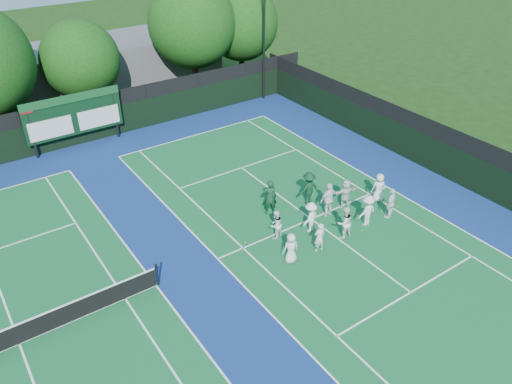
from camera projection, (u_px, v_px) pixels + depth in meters
ground at (324, 229)px, 24.42m from camera, size 120.00×120.00×0.00m
court_apron at (208, 263)px, 22.22m from camera, size 34.00×32.00×0.01m
near_court at (311, 219)px, 25.11m from camera, size 11.05×23.85×0.01m
left_court at (19, 344)px, 18.37m from camera, size 11.05×23.85×0.01m
back_fence at (90, 121)px, 31.95m from camera, size 34.00×0.08×3.00m
divider_fence_right at (433, 149)px, 28.72m from camera, size 0.08×32.00×3.00m
scoreboard at (73, 115)px, 30.73m from camera, size 6.00×0.21×3.55m
clubhouse at (104, 67)px, 39.11m from camera, size 18.00×6.00×4.00m
light_pole_right at (264, 15)px, 35.61m from camera, size 1.20×0.30×10.12m
tennis_net at (16, 335)px, 18.11m from camera, size 11.30×0.10×1.10m
tree_c at (82, 61)px, 33.55m from camera, size 5.23×5.23×6.91m
tree_d at (193, 25)px, 37.05m from camera, size 6.54×6.54×8.75m
tree_e at (242, 25)px, 39.42m from camera, size 5.86×5.86×7.87m
tennis_ball_1 at (312, 194)px, 27.03m from camera, size 0.07×0.07×0.07m
tennis_ball_2 at (398, 206)px, 26.04m from camera, size 0.07×0.07×0.07m
tennis_ball_3 at (245, 242)px, 23.46m from camera, size 0.07×0.07×0.07m
tennis_ball_4 at (327, 209)px, 25.82m from camera, size 0.07×0.07×0.07m
tennis_ball_5 at (362, 230)px, 24.25m from camera, size 0.07×0.07×0.07m
player_front_0 at (291, 248)px, 21.95m from camera, size 0.81×0.60×1.50m
player_front_1 at (319, 237)px, 22.61m from camera, size 0.59×0.43×1.51m
player_front_2 at (344, 222)px, 23.45m from camera, size 0.88×0.72×1.67m
player_front_3 at (367, 211)px, 24.30m from camera, size 1.09×0.66×1.65m
player_front_4 at (391, 203)px, 24.84m from camera, size 1.07×0.75×1.68m
player_back_0 at (276, 225)px, 23.45m from camera, size 0.86×0.75×1.49m
player_back_1 at (310, 217)px, 23.89m from camera, size 1.15×0.86×1.58m
player_back_2 at (329, 199)px, 24.96m from camera, size 1.11×0.50×1.86m
player_back_3 at (345, 193)px, 25.65m from camera, size 1.57×0.81×1.62m
player_back_4 at (379, 188)px, 26.16m from camera, size 0.91×0.74×1.60m
coach_left at (270, 197)px, 25.04m from camera, size 0.84×0.72×1.95m
coach_right at (309, 188)px, 25.89m from camera, size 1.21×0.74×1.82m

